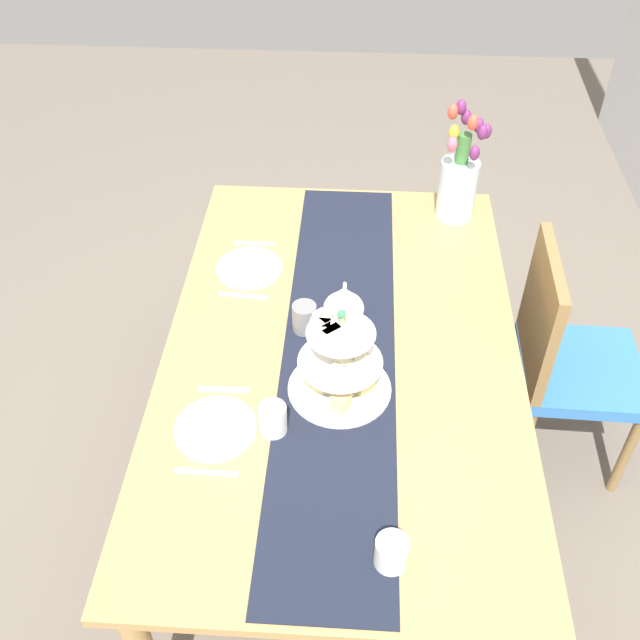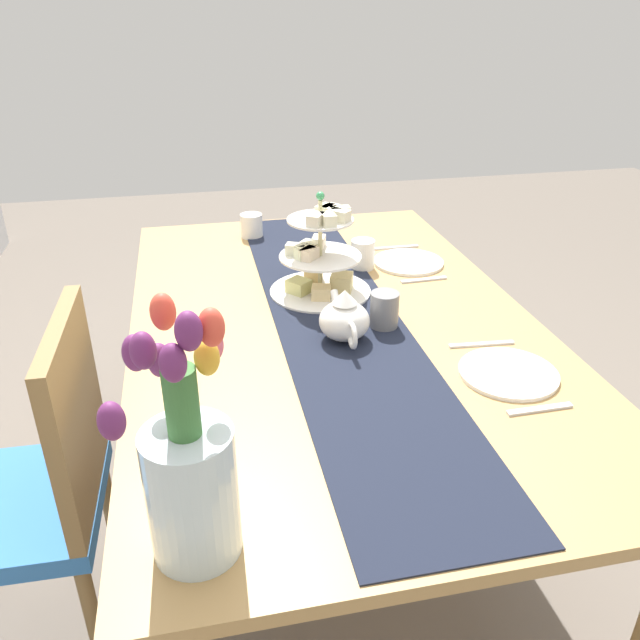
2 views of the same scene
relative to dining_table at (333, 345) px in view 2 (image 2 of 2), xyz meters
name	(u,v)px [view 2 (image 2 of 2)]	position (x,y,z in m)	size (l,w,h in m)	color
ground_plane	(331,518)	(0.00, 0.00, -0.65)	(8.00, 8.00, 0.00)	#6B6056
dining_table	(333,345)	(0.00, 0.00, 0.00)	(1.79, 1.09, 0.73)	tan
chair_left	(37,483)	(-0.24, 0.77, -0.15)	(0.43, 0.43, 0.91)	olive
table_runner	(336,317)	(0.00, -0.01, 0.09)	(1.75, 0.34, 0.00)	black
tiered_cake_stand	(320,259)	(0.17, 0.00, 0.19)	(0.30, 0.30, 0.30)	beige
teapot	(344,319)	(-0.12, 0.00, 0.14)	(0.24, 0.13, 0.14)	white
tulip_vase	(189,472)	(-0.74, 0.40, 0.24)	(0.18, 0.17, 0.44)	silver
cream_jug	(252,226)	(0.71, 0.14, 0.13)	(0.08, 0.08, 0.09)	white
dinner_plate_left	(508,373)	(-0.37, -0.33, 0.09)	(0.23, 0.23, 0.01)	white
fork_left	(540,409)	(-0.51, -0.33, 0.09)	(0.02, 0.15, 0.01)	silver
knife_left	(481,344)	(-0.22, -0.33, 0.09)	(0.01, 0.17, 0.01)	silver
dinner_plate_right	(408,262)	(0.34, -0.33, 0.09)	(0.23, 0.23, 0.01)	white
fork_right	(424,280)	(0.19, -0.33, 0.09)	(0.02, 0.15, 0.01)	silver
knife_right	(395,247)	(0.48, -0.33, 0.09)	(0.01, 0.17, 0.01)	silver
mug_grey	(384,310)	(-0.08, -0.12, 0.14)	(0.08, 0.08, 0.10)	slate
mug_white_text	(363,254)	(0.33, -0.17, 0.13)	(0.08, 0.08, 0.10)	white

